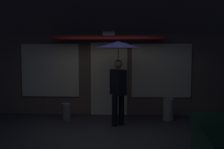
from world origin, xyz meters
TOP-DOWN VIEW (x-y plane):
  - ground_plane at (0.00, 0.00)m, footprint 18.00×18.00m
  - building_facade at (-0.00, 2.34)m, footprint 10.53×1.00m
  - person_with_umbrella at (0.32, 0.94)m, footprint 1.21×1.21m
  - sidewalk_bollard at (1.71, 1.62)m, footprint 0.29×0.29m
  - sidewalk_bollard_2 at (-1.16, 1.46)m, footprint 0.25×0.25m

SIDE VIEW (x-z plane):
  - ground_plane at x=0.00m, z-range 0.00..0.00m
  - sidewalk_bollard_2 at x=-1.16m, z-range 0.00..0.46m
  - sidewalk_bollard at x=1.71m, z-range 0.00..0.61m
  - person_with_umbrella at x=0.32m, z-range 0.64..2.82m
  - building_facade at x=0.00m, z-range -0.01..4.06m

